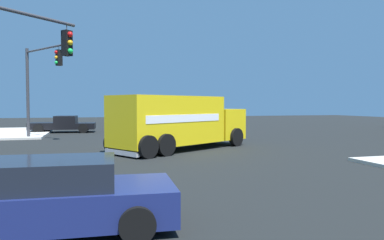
{
  "coord_description": "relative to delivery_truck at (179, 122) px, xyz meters",
  "views": [
    {
      "loc": [
        18.93,
        -3.52,
        2.29
      ],
      "look_at": [
        1.1,
        1.56,
        1.51
      ],
      "focal_mm": 33.64,
      "sensor_mm": 36.0,
      "label": 1
    }
  ],
  "objects": [
    {
      "name": "ground_plane",
      "position": [
        -1.08,
        -0.87,
        -1.43
      ],
      "size": [
        100.0,
        100.0,
        0.0
      ],
      "primitive_type": "plane",
      "color": "black"
    },
    {
      "name": "delivery_truck",
      "position": [
        0.0,
        0.0,
        0.0
      ],
      "size": [
        6.28,
        8.06,
        2.72
      ],
      "color": "yellow",
      "rests_on": "ground"
    },
    {
      "name": "traffic_light_primary",
      "position": [
        -7.47,
        -7.63,
        2.65
      ],
      "size": [
        3.85,
        2.63,
        5.96
      ],
      "color": "#38383D",
      "rests_on": "sidewalk_corner_near"
    },
    {
      "name": "traffic_light_secondary",
      "position": [
        5.17,
        -7.0,
        2.26
      ],
      "size": [
        3.08,
        3.24,
        5.59
      ],
      "color": "#38383D",
      "rests_on": "ground"
    },
    {
      "name": "pickup_black",
      "position": [
        -13.72,
        -6.5,
        -0.71
      ],
      "size": [
        2.58,
        5.34,
        1.38
      ],
      "color": "black",
      "rests_on": "ground"
    },
    {
      "name": "sedan_navy",
      "position": [
        10.96,
        -5.05,
        -0.8
      ],
      "size": [
        2.26,
        4.41,
        1.31
      ],
      "color": "navy",
      "rests_on": "ground"
    }
  ]
}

